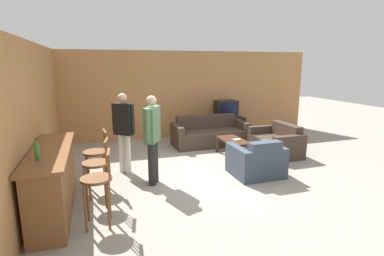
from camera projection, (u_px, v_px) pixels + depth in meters
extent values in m
plane|color=gray|center=(213.00, 178.00, 5.96)|extent=(24.00, 24.00, 0.00)
cube|color=#B27A47|center=(169.00, 95.00, 9.04)|extent=(9.40, 0.08, 2.60)
cube|color=#B27A47|center=(42.00, 111.00, 5.95)|extent=(0.08, 8.61, 2.60)
cube|color=brown|center=(54.00, 182.00, 4.53)|extent=(0.47, 2.13, 0.94)
cube|color=brown|center=(50.00, 151.00, 4.42)|extent=(0.55, 2.19, 0.05)
cylinder|color=brown|center=(96.00, 179.00, 4.07)|extent=(0.46, 0.46, 0.04)
cylinder|color=brown|center=(88.00, 199.00, 4.25)|extent=(0.04, 0.04, 0.67)
cylinder|color=brown|center=(85.00, 209.00, 3.97)|extent=(0.04, 0.04, 0.67)
cylinder|color=brown|center=(109.00, 197.00, 4.32)|extent=(0.04, 0.04, 0.67)
cylinder|color=brown|center=(109.00, 207.00, 4.03)|extent=(0.04, 0.04, 0.67)
cylinder|color=brown|center=(109.00, 162.00, 4.19)|extent=(0.02, 0.02, 0.32)
cylinder|color=brown|center=(109.00, 164.00, 4.11)|extent=(0.02, 0.02, 0.32)
cylinder|color=brown|center=(109.00, 166.00, 4.03)|extent=(0.02, 0.02, 0.32)
cylinder|color=brown|center=(109.00, 168.00, 3.95)|extent=(0.02, 0.02, 0.32)
cube|color=brown|center=(108.00, 153.00, 4.03)|extent=(0.07, 0.36, 0.04)
cylinder|color=brown|center=(96.00, 163.00, 4.70)|extent=(0.49, 0.49, 0.04)
cylinder|color=brown|center=(89.00, 181.00, 4.90)|extent=(0.04, 0.04, 0.67)
cylinder|color=brown|center=(86.00, 189.00, 4.61)|extent=(0.04, 0.04, 0.67)
cylinder|color=brown|center=(108.00, 180.00, 4.94)|extent=(0.04, 0.04, 0.67)
cylinder|color=brown|center=(105.00, 188.00, 4.65)|extent=(0.04, 0.04, 0.67)
cylinder|color=brown|center=(108.00, 149.00, 4.81)|extent=(0.02, 0.02, 0.32)
cylinder|color=brown|center=(107.00, 151.00, 4.73)|extent=(0.02, 0.02, 0.32)
cylinder|color=brown|center=(106.00, 153.00, 4.65)|extent=(0.02, 0.02, 0.32)
cylinder|color=brown|center=(106.00, 154.00, 4.57)|extent=(0.02, 0.02, 0.32)
cube|color=brown|center=(106.00, 141.00, 4.65)|extent=(0.10, 0.36, 0.04)
cylinder|color=brown|center=(95.00, 152.00, 5.29)|extent=(0.47, 0.47, 0.04)
cylinder|color=brown|center=(87.00, 170.00, 5.43)|extent=(0.04, 0.04, 0.67)
cylinder|color=brown|center=(89.00, 175.00, 5.17)|extent=(0.04, 0.04, 0.67)
cylinder|color=brown|center=(104.00, 168.00, 5.55)|extent=(0.04, 0.04, 0.67)
cylinder|color=brown|center=(106.00, 173.00, 5.29)|extent=(0.04, 0.04, 0.67)
cylinder|color=brown|center=(104.00, 140.00, 5.44)|extent=(0.02, 0.02, 0.32)
cylinder|color=brown|center=(105.00, 141.00, 5.36)|extent=(0.02, 0.02, 0.32)
cylinder|color=brown|center=(106.00, 142.00, 5.28)|extent=(0.02, 0.02, 0.32)
cylinder|color=brown|center=(106.00, 143.00, 5.21)|extent=(0.02, 0.02, 0.32)
cube|color=brown|center=(105.00, 132.00, 5.28)|extent=(0.08, 0.36, 0.04)
cube|color=#423328|center=(210.00, 137.00, 8.32)|extent=(1.73, 0.91, 0.42)
cube|color=#423328|center=(206.00, 121.00, 8.56)|extent=(1.73, 0.22, 0.37)
cube|color=#423328|center=(177.00, 136.00, 8.02)|extent=(0.16, 0.91, 0.62)
cube|color=#423328|center=(241.00, 132.00, 8.59)|extent=(0.16, 0.91, 0.62)
cube|color=#384251|center=(255.00, 165.00, 6.08)|extent=(0.64, 0.86, 0.42)
cube|color=#384251|center=(265.00, 151.00, 5.70)|extent=(0.64, 0.22, 0.35)
cube|color=#384251|center=(273.00, 158.00, 6.18)|extent=(0.16, 0.86, 0.61)
cube|color=#384251|center=(238.00, 162.00, 5.94)|extent=(0.16, 0.86, 0.61)
cube|color=#423328|center=(275.00, 146.00, 7.48)|extent=(0.84, 1.01, 0.42)
cube|color=#423328|center=(286.00, 130.00, 7.49)|extent=(0.22, 1.01, 0.34)
cube|color=#423328|center=(263.00, 137.00, 8.00)|extent=(0.84, 0.16, 0.61)
cube|color=#423328|center=(289.00, 148.00, 6.92)|extent=(0.84, 0.16, 0.61)
cube|color=#472D1E|center=(233.00, 140.00, 7.26)|extent=(0.51, 0.98, 0.04)
cube|color=#472D1E|center=(233.00, 155.00, 6.82)|extent=(0.06, 0.06, 0.39)
cube|color=#472D1E|center=(249.00, 153.00, 6.95)|extent=(0.06, 0.06, 0.39)
cube|color=#472D1E|center=(217.00, 145.00, 7.65)|extent=(0.06, 0.06, 0.39)
cube|color=#472D1E|center=(233.00, 143.00, 7.78)|extent=(0.06, 0.06, 0.39)
cube|color=black|center=(226.00, 127.00, 9.47)|extent=(1.21, 0.45, 0.55)
cube|color=black|center=(226.00, 109.00, 9.35)|extent=(0.65, 0.46, 0.56)
cube|color=black|center=(229.00, 110.00, 9.14)|extent=(0.58, 0.01, 0.49)
cylinder|color=#2D7F3D|center=(37.00, 153.00, 3.89)|extent=(0.06, 0.06, 0.19)
cone|color=#2D7F3D|center=(36.00, 143.00, 3.86)|extent=(0.06, 0.06, 0.08)
cylinder|color=black|center=(36.00, 139.00, 3.85)|extent=(0.02, 0.02, 0.02)
cube|color=#B7AD99|center=(237.00, 140.00, 7.18)|extent=(0.21, 0.20, 0.03)
cylinder|color=silver|center=(128.00, 154.00, 6.15)|extent=(0.13, 0.13, 0.81)
cylinder|color=silver|center=(122.00, 153.00, 6.21)|extent=(0.13, 0.13, 0.81)
cube|color=black|center=(123.00, 119.00, 6.03)|extent=(0.41, 0.39, 0.64)
cylinder|color=black|center=(132.00, 119.00, 5.94)|extent=(0.08, 0.08, 0.59)
cylinder|color=black|center=(114.00, 117.00, 6.11)|extent=(0.08, 0.08, 0.59)
sphere|color=tan|center=(122.00, 98.00, 5.94)|extent=(0.19, 0.19, 0.19)
cylinder|color=black|center=(154.00, 161.00, 5.67)|extent=(0.14, 0.14, 0.82)
cylinder|color=black|center=(152.00, 164.00, 5.52)|extent=(0.14, 0.14, 0.82)
cube|color=#4C754C|center=(152.00, 125.00, 5.44)|extent=(0.38, 0.49, 0.65)
cylinder|color=#4C754C|center=(156.00, 121.00, 5.68)|extent=(0.09, 0.09, 0.59)
cylinder|color=#4C754C|center=(148.00, 126.00, 5.19)|extent=(0.09, 0.09, 0.59)
sphere|color=tan|center=(151.00, 101.00, 5.35)|extent=(0.19, 0.19, 0.19)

